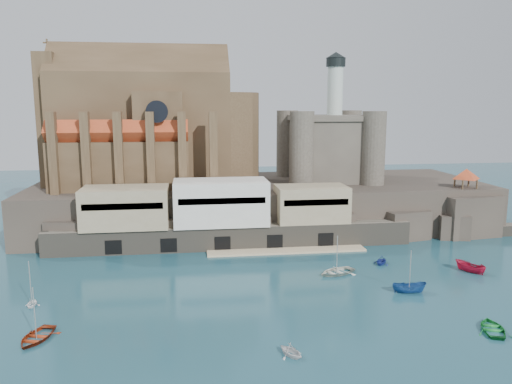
{
  "coord_description": "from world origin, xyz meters",
  "views": [
    {
      "loc": [
        -15.77,
        -71.34,
        27.21
      ],
      "look_at": [
        -1.97,
        32.0,
        9.07
      ],
      "focal_mm": 35.0,
      "sensor_mm": 36.0,
      "label": 1
    }
  ],
  "objects_px": {
    "church": "(151,129)",
    "boat_0": "(37,339)",
    "castle_keep": "(328,144)",
    "boat_1": "(291,356)",
    "pavilion": "(466,175)",
    "boat_2": "(409,292)"
  },
  "relations": [
    {
      "from": "boat_0",
      "to": "boat_1",
      "type": "relative_size",
      "value": 1.78
    },
    {
      "from": "boat_0",
      "to": "boat_1",
      "type": "xyz_separation_m",
      "value": [
        28.98,
        -7.84,
        0.0
      ]
    },
    {
      "from": "castle_keep",
      "to": "boat_1",
      "type": "height_order",
      "value": "castle_keep"
    },
    {
      "from": "church",
      "to": "pavilion",
      "type": "relative_size",
      "value": 7.34
    },
    {
      "from": "pavilion",
      "to": "boat_0",
      "type": "height_order",
      "value": "pavilion"
    },
    {
      "from": "church",
      "to": "castle_keep",
      "type": "height_order",
      "value": "church"
    },
    {
      "from": "castle_keep",
      "to": "boat_1",
      "type": "xyz_separation_m",
      "value": [
        -21.29,
        -62.33,
        -18.31
      ]
    },
    {
      "from": "church",
      "to": "boat_0",
      "type": "distance_m",
      "value": 60.38
    },
    {
      "from": "castle_keep",
      "to": "boat_1",
      "type": "relative_size",
      "value": 8.62
    },
    {
      "from": "pavilion",
      "to": "boat_1",
      "type": "relative_size",
      "value": 1.88
    },
    {
      "from": "church",
      "to": "boat_2",
      "type": "bearing_deg",
      "value": -49.56
    },
    {
      "from": "boat_0",
      "to": "castle_keep",
      "type": "bearing_deg",
      "value": 62.81
    },
    {
      "from": "pavilion",
      "to": "boat_2",
      "type": "distance_m",
      "value": 42.56
    },
    {
      "from": "boat_1",
      "to": "boat_2",
      "type": "xyz_separation_m",
      "value": [
        21.07,
        16.18,
        0.0
      ]
    },
    {
      "from": "castle_keep",
      "to": "boat_2",
      "type": "distance_m",
      "value": 49.65
    },
    {
      "from": "castle_keep",
      "to": "boat_2",
      "type": "relative_size",
      "value": 5.84
    },
    {
      "from": "church",
      "to": "castle_keep",
      "type": "xyz_separation_m",
      "value": [
        40.21,
        -0.78,
        -3.81
      ]
    },
    {
      "from": "church",
      "to": "boat_1",
      "type": "bearing_deg",
      "value": -73.31
    },
    {
      "from": "boat_0",
      "to": "boat_1",
      "type": "height_order",
      "value": "boat_0"
    },
    {
      "from": "church",
      "to": "pavilion",
      "type": "distance_m",
      "value": 68.65
    },
    {
      "from": "pavilion",
      "to": "boat_2",
      "type": "xyz_separation_m",
      "value": [
        -26.14,
        -31.07,
        -12.73
      ]
    },
    {
      "from": "castle_keep",
      "to": "pavilion",
      "type": "relative_size",
      "value": 4.58
    }
  ]
}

